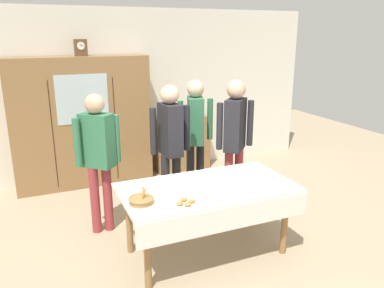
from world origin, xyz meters
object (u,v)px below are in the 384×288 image
Objects in this scene: spoon_center at (277,180)px; person_behind_table_right at (235,134)px; bookshelf_low at (182,143)px; person_beside_shelf at (195,129)px; wall_cabinet at (82,123)px; bread_basket at (141,200)px; pastry_plate at (186,204)px; spoon_far_left at (188,187)px; person_behind_table_left at (98,150)px; person_by_cabinet at (170,139)px; tea_cup_mid_right at (247,172)px; book_stack at (181,114)px; mantel_clock at (81,48)px; tea_cup_mid_left at (240,183)px; tea_cup_near_right at (140,190)px; spoon_back_edge at (229,171)px.

person_behind_table_right is (-0.02, 0.91, 0.30)m from spoon_center.
bookshelf_low is 0.55× the size of person_beside_shelf.
wall_cabinet is 3.19m from spoon_center.
person_behind_table_right is at bearing -61.13° from person_beside_shelf.
bread_basket is 0.86× the size of pastry_plate.
person_beside_shelf is (0.64, 1.26, 0.27)m from spoon_far_left.
person_behind_table_left reaches higher than bookshelf_low.
person_by_cabinet is at bearing -144.37° from person_beside_shelf.
book_stack is at bearing 85.70° from tea_cup_mid_right.
book_stack is 0.13× the size of person_beside_shelf.
wall_cabinet reaches higher than tea_cup_mid_right.
person_behind_table_left is (-0.11, -1.62, -1.09)m from mantel_clock.
tea_cup_mid_left is 0.54× the size of bread_basket.
tea_cup_near_right is 0.46× the size of pastry_plate.
pastry_plate is (-1.12, -2.93, -0.18)m from book_stack.
person_beside_shelf is (-0.30, 0.55, -0.03)m from person_behind_table_right.
person_behind_table_left reaches higher than tea_cup_mid_right.
bread_basket is at bearing -129.42° from person_beside_shelf.
spoon_far_left is at bearing 168.11° from spoon_center.
spoon_back_edge is at bearing -125.38° from person_behind_table_right.
bookshelf_low is 7.93× the size of spoon_center.
person_behind_table_left reaches higher than pastry_plate.
pastry_plate is 2.35× the size of spoon_center.
wall_cabinet reaches higher than spoon_back_edge.
person_behind_table_left is at bearing 152.30° from tea_cup_mid_right.
person_behind_table_right reaches higher than bookshelf_low.
person_beside_shelf is (-0.12, 1.17, 0.24)m from tea_cup_mid_right.
spoon_far_left is 0.07× the size of person_by_cabinet.
book_stack is at bearing 61.39° from bread_basket.
person_behind_table_left is (-1.37, 0.62, 0.24)m from spoon_back_edge.
spoon_far_left is at bearing -49.60° from person_behind_table_left.
wall_cabinet is 8.54× the size of bread_basket.
spoon_back_edge is at bearing -60.52° from mantel_clock.
person_beside_shelf is (-0.32, 1.46, 0.27)m from spoon_center.
book_stack reaches higher than pastry_plate.
spoon_center is (0.02, -2.76, 0.31)m from bookshelf_low.
book_stack reaches higher than tea_cup_mid_left.
bookshelf_low is 4.27× the size of book_stack.
person_behind_table_left is at bearing -135.31° from bookshelf_low.
bookshelf_low is (1.59, 0.05, -1.63)m from mantel_clock.
person_behind_table_right is (1.69, -0.17, 0.06)m from person_behind_table_left.
tea_cup_mid_left reaches higher than spoon_far_left.
spoon_center is 1.41m from person_by_cabinet.
wall_cabinet is at bearing 100.31° from pastry_plate.
bread_basket is (0.15, -2.69, -0.18)m from wall_cabinet.
person_behind_table_left reaches higher than tea_cup_mid_left.
spoon_far_left is 0.68m from spoon_back_edge.
tea_cup_near_right is 0.08× the size of person_by_cabinet.
person_by_cabinet is (0.15, 0.91, 0.27)m from spoon_far_left.
pastry_plate is at bearing -115.46° from spoon_far_left.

